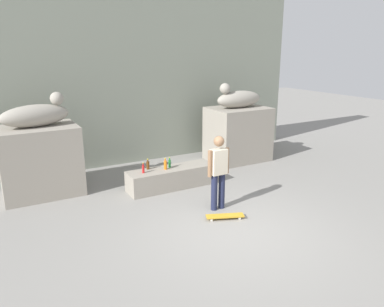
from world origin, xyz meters
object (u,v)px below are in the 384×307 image
at_px(bottle_orange, 165,165).
at_px(skater, 218,170).
at_px(bottle_brown, 148,165).
at_px(bottle_red, 143,169).
at_px(bottle_green, 170,163).
at_px(statue_reclining_left, 37,115).
at_px(skateboard, 225,216).
at_px(statue_reclining_right, 238,99).

bearing_deg(bottle_orange, skater, -73.90).
relative_size(bottle_brown, bottle_red, 1.05).
bearing_deg(bottle_green, bottle_red, -174.14).
distance_m(skater, bottle_orange, 1.77).
height_order(skater, bottle_green, skater).
bearing_deg(statue_reclining_left, bottle_orange, -34.92).
distance_m(skater, bottle_green, 1.82).
relative_size(skateboard, bottle_red, 3.15).
bearing_deg(statue_reclining_right, bottle_orange, 19.20).
bearing_deg(skateboard, bottle_orange, -59.48).
xyz_separation_m(bottle_green, bottle_red, (-0.75, -0.08, -0.00)).
height_order(skateboard, bottle_brown, bottle_brown).
bearing_deg(skater, statue_reclining_left, -43.53).
distance_m(skateboard, bottle_orange, 2.28).
bearing_deg(statue_reclining_left, bottle_red, -40.38).
xyz_separation_m(skater, skateboard, (-0.15, -0.51, -0.86)).
distance_m(skateboard, bottle_green, 2.35).
relative_size(statue_reclining_left, bottle_brown, 6.17).
height_order(statue_reclining_left, bottle_brown, statue_reclining_left).
relative_size(bottle_orange, bottle_red, 1.13).
height_order(statue_reclining_right, bottle_orange, statue_reclining_right).
bearing_deg(statue_reclining_left, bottle_green, -32.23).
bearing_deg(statue_reclining_left, bottle_brown, -33.85).
distance_m(skateboard, bottle_red, 2.45).
bearing_deg(bottle_brown, statue_reclining_right, 16.06).
relative_size(statue_reclining_right, bottle_orange, 5.54).
xyz_separation_m(skater, bottle_brown, (-0.86, 1.90, -0.29)).
bearing_deg(bottle_orange, statue_reclining_right, 21.59).
height_order(bottle_green, bottle_orange, bottle_orange).
bearing_deg(bottle_brown, skater, -65.56).
distance_m(skateboard, bottle_brown, 2.58).
relative_size(bottle_brown, bottle_green, 1.01).
distance_m(statue_reclining_right, bottle_red, 4.10).
bearing_deg(bottle_green, bottle_orange, -151.45).
bearing_deg(bottle_green, statue_reclining_left, 158.42).
distance_m(bottle_brown, bottle_green, 0.56).
bearing_deg(bottle_brown, skateboard, -73.50).
bearing_deg(bottle_red, bottle_orange, -0.98).
relative_size(statue_reclining_left, bottle_green, 6.24).
bearing_deg(bottle_brown, bottle_green, -14.15).
height_order(bottle_orange, bottle_red, bottle_orange).
xyz_separation_m(skateboard, bottle_brown, (-0.71, 2.41, 0.57)).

